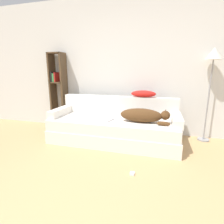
{
  "coord_description": "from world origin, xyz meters",
  "views": [
    {
      "loc": [
        0.8,
        -1.01,
        1.27
      ],
      "look_at": [
        0.02,
        1.8,
        0.58
      ],
      "focal_mm": 28.0,
      "sensor_mm": 36.0,
      "label": 1
    }
  ],
  "objects_px": {
    "throw_pillow": "(143,94)",
    "floor_lamp": "(213,62)",
    "laptop": "(104,119)",
    "bookshelf": "(58,88)",
    "dog": "(143,115)",
    "couch": "(113,130)",
    "power_adapter": "(132,173)"
  },
  "relations": [
    {
      "from": "throw_pillow",
      "to": "floor_lamp",
      "type": "relative_size",
      "value": 0.28
    },
    {
      "from": "laptop",
      "to": "bookshelf",
      "type": "height_order",
      "value": "bookshelf"
    },
    {
      "from": "laptop",
      "to": "dog",
      "type": "bearing_deg",
      "value": 16.88
    },
    {
      "from": "dog",
      "to": "bookshelf",
      "type": "distance_m",
      "value": 2.06
    },
    {
      "from": "couch",
      "to": "power_adapter",
      "type": "distance_m",
      "value": 1.1
    },
    {
      "from": "couch",
      "to": "throw_pillow",
      "type": "bearing_deg",
      "value": 37.81
    },
    {
      "from": "power_adapter",
      "to": "throw_pillow",
      "type": "bearing_deg",
      "value": 91.12
    },
    {
      "from": "laptop",
      "to": "throw_pillow",
      "type": "height_order",
      "value": "throw_pillow"
    },
    {
      "from": "bookshelf",
      "to": "power_adapter",
      "type": "height_order",
      "value": "bookshelf"
    },
    {
      "from": "floor_lamp",
      "to": "power_adapter",
      "type": "xyz_separation_m",
      "value": [
        -1.11,
        -1.47,
        -1.4
      ]
    },
    {
      "from": "couch",
      "to": "laptop",
      "type": "xyz_separation_m",
      "value": [
        -0.15,
        -0.07,
        0.23
      ]
    },
    {
      "from": "throw_pillow",
      "to": "bookshelf",
      "type": "bearing_deg",
      "value": 175.56
    },
    {
      "from": "couch",
      "to": "power_adapter",
      "type": "bearing_deg",
      "value": -62.24
    },
    {
      "from": "throw_pillow",
      "to": "power_adapter",
      "type": "xyz_separation_m",
      "value": [
        0.03,
        -1.33,
        -0.84
      ]
    },
    {
      "from": "couch",
      "to": "throw_pillow",
      "type": "height_order",
      "value": "throw_pillow"
    },
    {
      "from": "couch",
      "to": "floor_lamp",
      "type": "xyz_separation_m",
      "value": [
        1.61,
        0.51,
        1.2
      ]
    },
    {
      "from": "dog",
      "to": "laptop",
      "type": "height_order",
      "value": "dog"
    },
    {
      "from": "dog",
      "to": "bookshelf",
      "type": "xyz_separation_m",
      "value": [
        -1.94,
        0.58,
        0.36
      ]
    },
    {
      "from": "throw_pillow",
      "to": "bookshelf",
      "type": "distance_m",
      "value": 1.89
    },
    {
      "from": "couch",
      "to": "throw_pillow",
      "type": "relative_size",
      "value": 4.98
    },
    {
      "from": "couch",
      "to": "laptop",
      "type": "relative_size",
      "value": 6.27
    },
    {
      "from": "dog",
      "to": "laptop",
      "type": "bearing_deg",
      "value": -179.22
    },
    {
      "from": "couch",
      "to": "power_adapter",
      "type": "xyz_separation_m",
      "value": [
        0.5,
        -0.96,
        -0.2
      ]
    },
    {
      "from": "bookshelf",
      "to": "power_adapter",
      "type": "bearing_deg",
      "value": -37.67
    },
    {
      "from": "floor_lamp",
      "to": "laptop",
      "type": "bearing_deg",
      "value": -161.69
    },
    {
      "from": "dog",
      "to": "throw_pillow",
      "type": "relative_size",
      "value": 1.79
    },
    {
      "from": "floor_lamp",
      "to": "bookshelf",
      "type": "bearing_deg",
      "value": 179.84
    },
    {
      "from": "dog",
      "to": "floor_lamp",
      "type": "xyz_separation_m",
      "value": [
        1.08,
        0.57,
        0.87
      ]
    },
    {
      "from": "laptop",
      "to": "couch",
      "type": "bearing_deg",
      "value": 41.91
    },
    {
      "from": "couch",
      "to": "floor_lamp",
      "type": "distance_m",
      "value": 2.07
    },
    {
      "from": "throw_pillow",
      "to": "bookshelf",
      "type": "height_order",
      "value": "bookshelf"
    },
    {
      "from": "bookshelf",
      "to": "power_adapter",
      "type": "distance_m",
      "value": 2.58
    }
  ]
}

